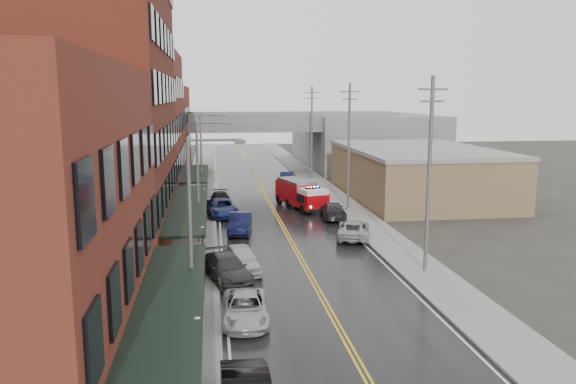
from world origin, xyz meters
TOP-DOWN VIEW (x-y plane):
  - road at (0.00, 30.00)m, footprint 11.00×160.00m
  - sidewalk_left at (-7.30, 30.00)m, footprint 3.00×160.00m
  - sidewalk_right at (7.30, 30.00)m, footprint 3.00×160.00m
  - curb_left at (-5.65, 30.00)m, footprint 0.30×160.00m
  - curb_right at (5.65, 30.00)m, footprint 0.30×160.00m
  - brick_building_a at (-13.30, 4.00)m, footprint 9.00×18.00m
  - brick_building_b at (-13.30, 23.00)m, footprint 9.00×20.00m
  - brick_building_c at (-13.30, 40.50)m, footprint 9.00×15.00m
  - brick_building_far at (-13.30, 58.00)m, footprint 9.00×20.00m
  - tan_building at (16.00, 40.00)m, footprint 14.00×22.00m
  - right_far_block at (18.00, 70.00)m, footprint 18.00×30.00m
  - awning_0 at (-7.49, 4.00)m, footprint 2.60×16.00m
  - awning_1 at (-7.49, 23.00)m, footprint 2.60×18.00m
  - awning_2 at (-7.49, 40.50)m, footprint 2.60×13.00m
  - globe_lamp_0 at (-6.40, 2.00)m, footprint 0.44×0.44m
  - globe_lamp_1 at (-6.40, 16.00)m, footprint 0.44×0.44m
  - globe_lamp_2 at (-6.40, 30.00)m, footprint 0.44×0.44m
  - street_lamp_0 at (-6.55, 8.00)m, footprint 2.64×0.22m
  - street_lamp_1 at (-6.55, 24.00)m, footprint 2.64×0.22m
  - street_lamp_2 at (-6.55, 40.00)m, footprint 2.64×0.22m
  - utility_pole_0 at (7.20, 15.00)m, footprint 1.80×0.24m
  - utility_pole_1 at (7.20, 35.00)m, footprint 1.80×0.24m
  - utility_pole_2 at (7.20, 55.00)m, footprint 1.80×0.24m
  - overpass at (0.00, 62.00)m, footprint 40.00×10.00m
  - fire_truck at (2.76, 35.80)m, footprint 4.51×7.71m
  - parked_car_left_2 at (-4.31, 8.86)m, footprint 2.42×4.86m
  - parked_car_left_3 at (-5.00, 15.07)m, footprint 3.28×5.53m
  - parked_car_left_4 at (-4.07, 16.80)m, footprint 2.56×4.91m
  - parked_car_left_5 at (-3.65, 26.75)m, footprint 2.24×4.98m
  - parked_car_left_6 at (-5.00, 33.20)m, footprint 3.24×5.88m
  - parked_car_left_7 at (-5.00, 38.23)m, footprint 1.94×4.72m
  - parked_car_right_0 at (4.89, 23.80)m, footprint 3.70×5.59m
  - parked_car_right_1 at (4.80, 30.97)m, footprint 2.38×5.13m
  - parked_car_right_2 at (5.00, 42.42)m, footprint 2.07×4.48m
  - parked_car_right_3 at (3.60, 52.01)m, footprint 2.55×4.67m

SIDE VIEW (x-z plane):
  - road at x=0.00m, z-range 0.00..0.02m
  - sidewalk_left at x=-7.30m, z-range 0.00..0.15m
  - sidewalk_right at x=7.30m, z-range 0.00..0.15m
  - curb_left at x=-5.65m, z-range 0.00..0.15m
  - curb_right at x=5.65m, z-range 0.00..0.15m
  - parked_car_left_2 at x=-4.31m, z-range 0.00..1.32m
  - parked_car_left_7 at x=-5.00m, z-range 0.00..1.37m
  - parked_car_right_0 at x=4.89m, z-range 0.00..1.43m
  - parked_car_right_1 at x=4.80m, z-range 0.00..1.45m
  - parked_car_right_3 at x=3.60m, z-range 0.00..1.46m
  - parked_car_right_2 at x=5.00m, z-range 0.00..1.49m
  - parked_car_left_3 at x=-5.00m, z-range 0.00..1.50m
  - parked_car_left_6 at x=-5.00m, z-range 0.00..1.56m
  - parked_car_left_5 at x=-3.65m, z-range 0.00..1.59m
  - parked_car_left_4 at x=-4.07m, z-range 0.00..1.60m
  - fire_truck at x=2.76m, z-range 0.11..2.80m
  - globe_lamp_0 at x=-6.40m, z-range 0.75..3.87m
  - globe_lamp_1 at x=-6.40m, z-range 0.75..3.87m
  - globe_lamp_2 at x=-6.40m, z-range 0.75..3.87m
  - tan_building at x=16.00m, z-range 0.00..5.00m
  - awning_2 at x=-7.49m, z-range 1.44..4.53m
  - awning_0 at x=-7.49m, z-range 1.44..4.53m
  - awning_1 at x=-7.49m, z-range 1.44..4.53m
  - right_far_block at x=18.00m, z-range 0.00..8.00m
  - street_lamp_0 at x=-6.55m, z-range 0.69..9.69m
  - street_lamp_1 at x=-6.55m, z-range 0.69..9.69m
  - street_lamp_2 at x=-6.55m, z-range 0.69..9.69m
  - overpass at x=0.00m, z-range 2.24..9.74m
  - brick_building_a at x=-13.30m, z-range 0.00..12.00m
  - brick_building_far at x=-13.30m, z-range 0.00..12.00m
  - utility_pole_0 at x=7.20m, z-range 0.31..12.31m
  - utility_pole_1 at x=7.20m, z-range 0.31..12.31m
  - utility_pole_2 at x=7.20m, z-range 0.31..12.31m
  - brick_building_c at x=-13.30m, z-range 0.00..15.00m
  - brick_building_b at x=-13.30m, z-range 0.00..18.00m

